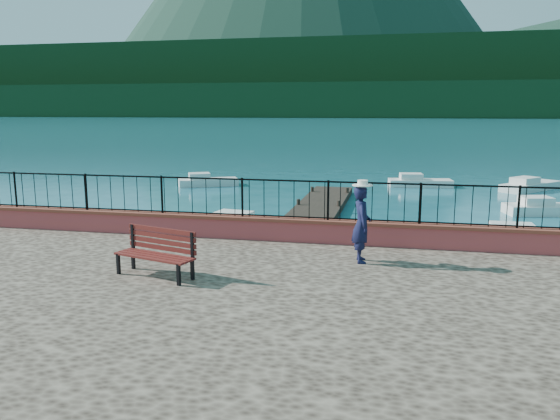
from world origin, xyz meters
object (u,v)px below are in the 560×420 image
at_px(park_bench, 156,262).
at_px(boat_0, 247,223).
at_px(boat_2, 548,205).
at_px(person, 362,224).
at_px(boat_4, 420,180).
at_px(boat_1, 531,236).
at_px(boat_3, 208,179).
at_px(boat_5, 531,183).

distance_m(park_bench, boat_0, 9.09).
bearing_deg(boat_2, person, -129.99).
relative_size(park_bench, boat_4, 0.50).
bearing_deg(boat_1, boat_0, 179.47).
xyz_separation_m(boat_1, boat_3, (-15.28, 11.82, 0.00)).
distance_m(boat_1, boat_2, 6.72).
relative_size(person, boat_3, 0.49).
bearing_deg(boat_2, boat_4, 111.28).
bearing_deg(boat_1, boat_3, 141.98).
distance_m(boat_1, boat_4, 14.39).
distance_m(boat_0, boat_4, 15.53).
relative_size(boat_2, boat_5, 0.81).
relative_size(park_bench, person, 1.07).
bearing_deg(boat_1, boat_5, 77.47).
relative_size(boat_1, boat_5, 0.89).
xyz_separation_m(person, boat_5, (8.09, 20.99, -1.64)).
distance_m(person, boat_4, 21.28).
relative_size(person, boat_5, 0.39).
bearing_deg(park_bench, boat_2, 70.82).
height_order(park_bench, person, person).
bearing_deg(boat_0, park_bench, -76.47).
distance_m(boat_3, boat_4, 12.49).
bearing_deg(boat_5, boat_2, -145.78).
distance_m(boat_0, boat_3, 13.07).
xyz_separation_m(park_bench, boat_4, (5.98, 23.04, -1.09)).
xyz_separation_m(park_bench, boat_3, (-6.31, 20.78, -1.09)).
height_order(person, boat_5, person).
bearing_deg(boat_4, boat_5, -8.81).
bearing_deg(person, boat_4, -16.62).
distance_m(park_bench, person, 4.39).
bearing_deg(boat_0, person, -47.79).
bearing_deg(boat_4, park_bench, -112.22).
height_order(boat_4, boat_5, same).
bearing_deg(boat_1, park_bench, -135.34).
bearing_deg(boat_1, boat_2, 71.84).
height_order(boat_0, boat_5, same).
distance_m(boat_2, boat_5, 7.63).
distance_m(boat_0, boat_5, 18.81).
xyz_separation_m(person, boat_4, (2.07, 21.11, -1.64)).
bearing_deg(park_bench, boat_1, 61.48).
distance_m(park_bench, boat_4, 23.83).
distance_m(boat_1, boat_5, 14.28).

